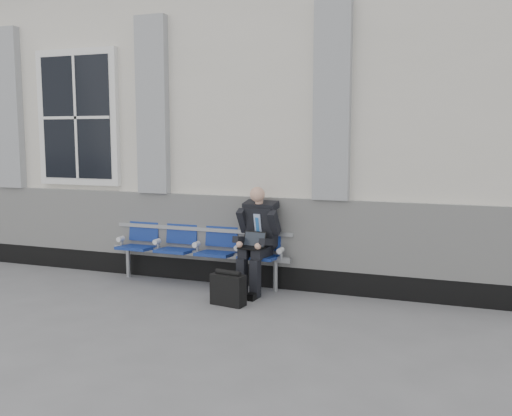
% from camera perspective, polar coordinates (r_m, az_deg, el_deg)
% --- Properties ---
extents(station_building, '(14.40, 4.40, 4.49)m').
position_cam_1_polar(station_building, '(10.62, -12.27, 8.33)').
color(station_building, silver).
rests_on(station_building, ground).
extents(bench, '(2.60, 0.47, 0.91)m').
position_cam_1_polar(bench, '(7.73, -5.75, -3.53)').
color(bench, '#9EA0A3').
rests_on(bench, ground).
extents(businessman, '(0.55, 0.73, 1.35)m').
position_cam_1_polar(businessman, '(7.23, 0.15, -2.72)').
color(businessman, black).
rests_on(businessman, ground).
extents(briefcase, '(0.43, 0.24, 0.42)m').
position_cam_1_polar(briefcase, '(6.80, -2.80, -8.09)').
color(briefcase, black).
rests_on(briefcase, ground).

